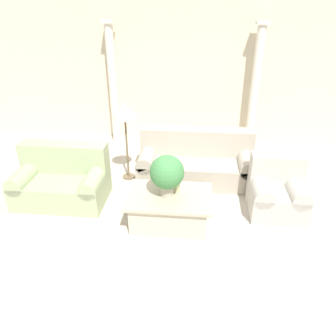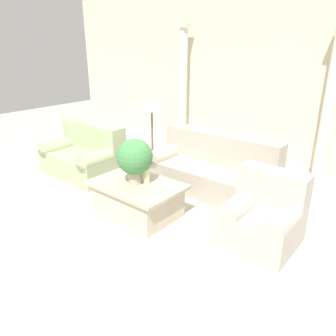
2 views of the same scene
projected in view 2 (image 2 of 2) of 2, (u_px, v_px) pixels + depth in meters
name	position (u px, v px, depth m)	size (l,w,h in m)	color
ground_plane	(158.00, 201.00, 4.84)	(16.00, 16.00, 0.00)	#BCB2A3
wall_back	(252.00, 75.00, 6.21)	(10.00, 0.06, 3.20)	beige
sofa_long	(213.00, 169.00, 5.09)	(1.98, 0.85, 0.87)	#ADA393
loveseat	(85.00, 155.00, 5.73)	(1.39, 0.85, 0.87)	#A0AF84
coffee_table	(137.00, 198.00, 4.40)	(1.19, 0.83, 0.45)	beige
potted_plant	(135.00, 158.00, 4.22)	(0.47, 0.47, 0.60)	#B2A893
pillar_candle	(147.00, 176.00, 4.27)	(0.08, 0.08, 0.21)	beige
floor_lamp	(152.00, 105.00, 5.45)	(0.41, 0.41, 1.40)	brown
column_left	(183.00, 87.00, 6.96)	(0.24, 0.24, 2.52)	silver
column_right	(329.00, 103.00, 5.21)	(0.24, 0.24, 2.52)	silver
armchair	(263.00, 215.00, 3.75)	(0.80, 0.76, 0.84)	#B7B2A8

